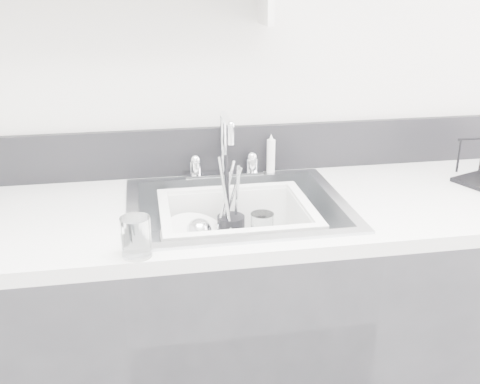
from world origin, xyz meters
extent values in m
cube|color=silver|center=(0.00, 1.49, 1.30)|extent=(3.50, 0.02, 2.60)
cube|color=#2A2A2E|center=(0.00, 1.19, 0.44)|extent=(3.20, 0.62, 0.88)
cube|color=white|center=(0.00, 1.19, 0.90)|extent=(3.20, 0.62, 0.04)
cube|color=black|center=(0.00, 1.49, 1.00)|extent=(3.20, 0.02, 0.16)
cube|color=silver|center=(0.00, 1.44, 0.93)|extent=(0.26, 0.06, 0.02)
cylinder|color=silver|center=(-0.10, 1.44, 0.96)|extent=(0.04, 0.04, 0.05)
cylinder|color=silver|center=(0.10, 1.44, 0.96)|extent=(0.04, 0.04, 0.05)
cylinder|color=silver|center=(0.00, 1.44, 1.03)|extent=(0.02, 0.02, 0.20)
cylinder|color=silver|center=(0.00, 1.37, 1.14)|extent=(0.02, 0.15, 0.02)
cylinder|color=white|center=(0.16, 1.44, 0.99)|extent=(0.03, 0.03, 0.14)
cube|color=silver|center=(0.13, 1.42, 1.46)|extent=(0.02, 0.14, 0.10)
cylinder|color=white|center=(-0.12, 1.20, 0.77)|extent=(0.22, 0.22, 0.01)
cylinder|color=white|center=(-0.11, 1.20, 0.79)|extent=(0.21, 0.21, 0.01)
cylinder|color=white|center=(-0.13, 1.20, 0.82)|extent=(0.25, 0.24, 0.09)
cylinder|color=black|center=(-0.01, 1.22, 0.82)|extent=(0.08, 0.08, 0.10)
cylinder|color=silver|center=(-0.03, 1.23, 0.91)|extent=(0.01, 0.05, 0.21)
cylinder|color=silver|center=(0.00, 1.21, 0.90)|extent=(0.02, 0.04, 0.19)
cylinder|color=black|center=(-0.02, 1.23, 0.93)|extent=(0.01, 0.06, 0.23)
cylinder|color=white|center=(0.08, 1.22, 0.82)|extent=(0.07, 0.07, 0.10)
cylinder|color=white|center=(-0.29, 0.92, 0.97)|extent=(0.08, 0.08, 0.10)
imported|color=white|center=(0.07, 1.14, 0.78)|extent=(0.13, 0.13, 0.03)
camera|label=1|loc=(-0.26, -0.31, 1.55)|focal=42.00mm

